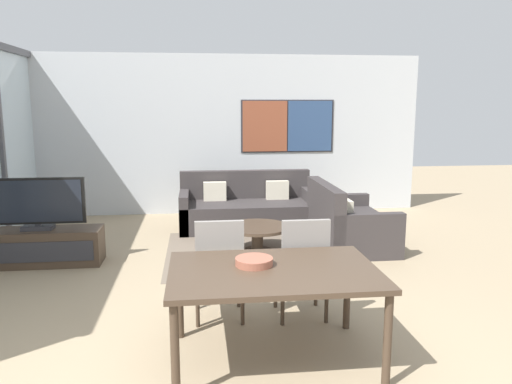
% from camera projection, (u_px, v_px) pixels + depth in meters
% --- Properties ---
extents(wall_back, '(7.27, 0.09, 2.80)m').
position_uv_depth(wall_back, '(221.00, 135.00, 8.85)').
color(wall_back, silver).
rests_on(wall_back, ground_plane).
extents(area_rug, '(2.40, 2.18, 0.01)m').
position_uv_depth(area_rug, '(257.00, 251.00, 6.66)').
color(area_rug, '#706051').
rests_on(area_rug, ground_plane).
extents(tv_console, '(1.49, 0.46, 0.44)m').
position_uv_depth(tv_console, '(39.00, 247.00, 6.10)').
color(tv_console, '#423326').
rests_on(tv_console, ground_plane).
extents(television, '(1.16, 0.20, 0.64)m').
position_uv_depth(television, '(36.00, 204.00, 6.00)').
color(television, '#2D2D33').
rests_on(television, tv_console).
extents(sofa_main, '(2.12, 0.93, 0.87)m').
position_uv_depth(sofa_main, '(247.00, 210.00, 7.95)').
color(sofa_main, '#383333').
rests_on(sofa_main, ground_plane).
extents(sofa_side, '(0.93, 1.50, 0.87)m').
position_uv_depth(sofa_side, '(345.00, 226.00, 6.91)').
color(sofa_side, '#383333').
rests_on(sofa_side, ground_plane).
extents(coffee_table, '(0.86, 0.86, 0.35)m').
position_uv_depth(coffee_table, '(257.00, 232.00, 6.61)').
color(coffee_table, '#423326').
rests_on(coffee_table, ground_plane).
extents(dining_table, '(1.56, 1.05, 0.73)m').
position_uv_depth(dining_table, '(274.00, 278.00, 3.74)').
color(dining_table, '#423326').
rests_on(dining_table, ground_plane).
extents(dining_chair_left, '(0.46, 0.46, 0.96)m').
position_uv_depth(dining_chair_left, '(219.00, 265.00, 4.46)').
color(dining_chair_left, gray).
rests_on(dining_chair_left, ground_plane).
extents(dining_chair_centre, '(0.46, 0.46, 0.96)m').
position_uv_depth(dining_chair_centre, '(303.00, 264.00, 4.50)').
color(dining_chair_centre, gray).
rests_on(dining_chair_centre, ground_plane).
extents(fruit_bowl, '(0.29, 0.29, 0.06)m').
position_uv_depth(fruit_bowl, '(254.00, 261.00, 3.81)').
color(fruit_bowl, '#995642').
rests_on(fruit_bowl, dining_table).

